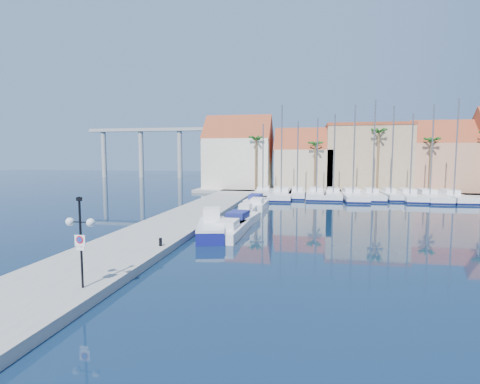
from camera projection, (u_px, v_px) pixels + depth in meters
The scene contains 33 objects.
ground at pixel (257, 263), 22.68m from camera, with size 260.00×260.00×0.00m, color black.
quay_west at pixel (186, 218), 37.50m from camera, with size 6.00×77.00×0.50m, color gray.
shore_north at pixel (348, 190), 67.81m from camera, with size 54.00×16.00×0.50m, color gray.
lamp_post at pixel (80, 228), 16.74m from camera, with size 1.42×0.40×4.17m.
bollard at pixel (160, 242), 24.84m from camera, with size 0.21×0.21×0.53m, color black.
fishing_boat at pixel (211, 228), 30.04m from camera, with size 3.43×6.55×2.18m.
motorboat_west_0 at pixel (229, 230), 30.18m from camera, with size 2.23×6.58×1.40m.
motorboat_west_1 at pixel (240, 220), 34.87m from camera, with size 3.00×7.35×1.40m.
motorboat_west_2 at pixel (246, 211), 40.13m from camera, with size 1.75×5.20×1.40m.
motorboat_west_3 at pixel (258, 205), 45.61m from camera, with size 2.06×6.09×1.40m.
motorboat_west_4 at pixel (256, 200), 50.25m from camera, with size 2.63×6.96×1.40m.
motorboat_west_5 at pixel (265, 197), 54.68m from camera, with size 2.51×6.74×1.40m.
motorboat_west_6 at pixel (265, 193), 59.48m from camera, with size 2.46×6.58×1.40m.
sailboat_0 at pixel (263, 193), 58.70m from camera, with size 3.26×10.20×11.30m.
sailboat_1 at pixel (281, 194), 57.27m from camera, with size 3.42×12.07×13.96m.
sailboat_2 at pixel (297, 194), 58.19m from camera, with size 2.44×9.14×11.62m.
sailboat_3 at pixel (316, 194), 57.33m from camera, with size 3.12×10.59×12.04m.
sailboat_4 at pixel (333, 195), 56.54m from camera, with size 3.14×9.94×12.53m.
sailboat_5 at pixel (352, 195), 55.69m from camera, with size 3.58×12.03×13.75m.
sailboat_6 at pixel (372, 195), 55.79m from camera, with size 2.66×9.69×14.56m.
sailboat_7 at pixel (390, 195), 55.89m from camera, with size 2.64×8.40×13.68m.
sailboat_8 at pixel (409, 196), 54.92m from camera, with size 3.14×10.84×12.51m.
sailboat_9 at pixel (428, 196), 54.33m from camera, with size 3.31×11.65×13.63m.
sailboat_10 at pixel (452, 197), 53.40m from camera, with size 3.19×10.47×14.32m.
building_0 at pixel (239, 155), 69.85m from camera, with size 12.30×9.00×13.50m.
building_1 at pixel (303, 162), 67.80m from camera, with size 10.30×8.00×11.00m.
building_2 at pixel (366, 157), 66.69m from camera, with size 14.20×10.20×11.50m.
building_3 at pixel (441, 159), 63.57m from camera, with size 10.30×8.00×12.00m.
palm_0 at pixel (256, 140), 63.98m from camera, with size 2.60×2.60×10.15m.
palm_1 at pixel (315, 146), 62.26m from camera, with size 2.60×2.60×9.15m.
palm_2 at pixel (379, 134), 60.27m from camera, with size 2.60×2.60×11.15m.
palm_3 at pixel (432, 142), 58.95m from camera, with size 2.60×2.60×9.65m.
viaduct at pixel (163, 143), 109.01m from camera, with size 48.00×2.20×14.45m.
Camera 1 is at (3.05, -21.96, 6.49)m, focal length 28.00 mm.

